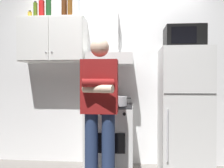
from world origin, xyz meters
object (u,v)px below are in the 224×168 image
bottle_spice_jar (30,16)px  bottle_soda_red (42,9)px  stove_oven (110,138)px  range_hood (111,51)px  refrigerator (184,111)px  microwave (184,38)px  cooking_pot (119,101)px  bottle_vodka_clear (77,7)px  bottle_rum_dark (64,8)px  bottle_wine_green (49,8)px  upper_cabinet (53,40)px  bottle_beer_brown (70,9)px  person_standing (100,108)px  bottle_olive_oil (35,11)px

bottle_spice_jar → bottle_soda_red: (0.20, -0.06, 0.07)m
stove_oven → range_hood: 1.17m
refrigerator → microwave: microwave is taller
cooking_pot → bottle_vodka_clear: bottle_vodka_clear is taller
bottle_vodka_clear → bottle_rum_dark: bearing=172.9°
bottle_rum_dark → bottle_wine_green: 0.21m
bottle_wine_green → cooking_pot: bearing=-13.3°
upper_cabinet → refrigerator: bearing=-4.1°
cooking_pot → bottle_beer_brown: bearing=161.7°
cooking_pot → bottle_vodka_clear: bearing=157.7°
refrigerator → bottle_vodka_clear: size_ratio=5.31×
upper_cabinet → microwave: bearing=-3.5°
upper_cabinet → cooking_pot: bearing=-14.7°
upper_cabinet → range_hood: bearing=0.1°
refrigerator → bottle_beer_brown: (-1.51, 0.11, 1.37)m
bottle_beer_brown → bottle_wine_green: (-0.30, 0.01, 0.02)m
bottle_vodka_clear → upper_cabinet: bearing=179.8°
bottle_vodka_clear → person_standing: bearing=-60.5°
stove_oven → microwave: size_ratio=1.82×
microwave → bottle_rum_dark: bearing=175.4°
range_hood → bottle_spice_jar: bottle_spice_jar is taller
range_hood → bottle_olive_oil: size_ratio=3.18×
person_standing → bottle_rum_dark: 1.61m
microwave → person_standing: microwave is taller
stove_oven → bottle_vodka_clear: 1.83m
cooking_pot → bottle_beer_brown: (-0.69, 0.23, 1.24)m
stove_oven → range_hood: size_ratio=1.17×
bottle_beer_brown → bottle_spice_jar: (-0.60, 0.06, -0.06)m
range_hood → person_standing: range_hood is taller
microwave → bottle_rum_dark: 1.67m
microwave → range_hood: bearing=173.5°
upper_cabinet → bottle_soda_red: (-0.16, -0.02, 0.42)m
upper_cabinet → bottle_rum_dark: size_ratio=2.95×
refrigerator → cooking_pot: refrigerator is taller
range_hood → bottle_beer_brown: (-0.56, -0.02, 0.58)m
upper_cabinet → refrigerator: (1.75, -0.12, -0.95)m
upper_cabinet → cooking_pot: (0.93, -0.24, -0.82)m
upper_cabinet → bottle_vodka_clear: (0.34, -0.00, 0.44)m
stove_oven → bottle_rum_dark: bearing=167.2°
refrigerator → bottle_olive_oil: 2.42m
bottle_beer_brown → microwave: bearing=-3.4°
stove_oven → bottle_wine_green: 1.96m
cooking_pot → bottle_rum_dark: size_ratio=0.97×
bottle_rum_dark → bottle_wine_green: bearing=-171.5°
refrigerator → bottle_spice_jar: size_ratio=12.19×
person_standing → bottle_spice_jar: (-1.10, 0.77, 1.21)m
person_standing → stove_oven: bearing=85.3°
refrigerator → person_standing: person_standing is taller
bottle_olive_oil → bottle_soda_red: size_ratio=0.90×
microwave → bottle_spice_jar: (-2.10, 0.15, 0.37)m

